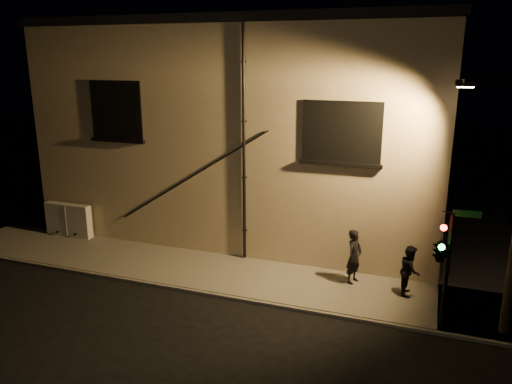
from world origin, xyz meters
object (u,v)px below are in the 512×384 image
at_px(pedestrian_b, 410,270).
at_px(traffic_signal, 441,249).
at_px(pedestrian_a, 354,256).
at_px(utility_cabinet, 69,220).

bearing_deg(pedestrian_b, traffic_signal, -157.93).
bearing_deg(traffic_signal, pedestrian_a, 141.34).
distance_m(pedestrian_a, pedestrian_b, 1.80).
xyz_separation_m(pedestrian_a, pedestrian_b, (1.78, -0.27, -0.11)).
relative_size(pedestrian_a, traffic_signal, 0.54).
relative_size(utility_cabinet, pedestrian_b, 1.30).
bearing_deg(pedestrian_b, pedestrian_a, 79.98).
xyz_separation_m(pedestrian_a, traffic_signal, (2.56, -2.05, 1.37)).
relative_size(pedestrian_b, traffic_signal, 0.47).
xyz_separation_m(pedestrian_b, traffic_signal, (0.78, -1.78, 1.48)).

